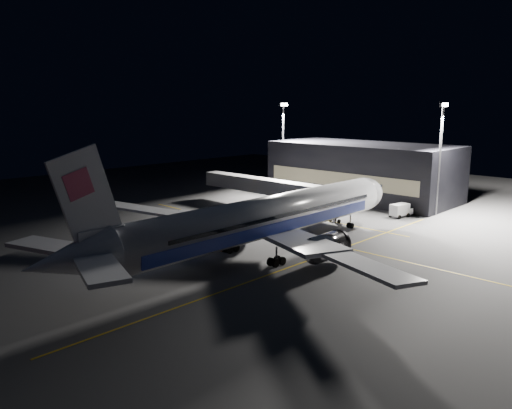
{
  "coord_description": "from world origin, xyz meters",
  "views": [
    {
      "loc": [
        -49.07,
        -45.03,
        20.4
      ],
      "look_at": [
        2.4,
        4.56,
        6.0
      ],
      "focal_mm": 35.0,
      "sensor_mm": 36.0,
      "label": 1
    }
  ],
  "objects_px": {
    "floodlight_mast_south": "(440,149)",
    "safety_cone_a": "(165,244)",
    "safety_cone_b": "(204,239)",
    "airliner": "(262,219)",
    "baggage_tug": "(134,243)",
    "jet_bridge": "(276,188)",
    "safety_cone_c": "(222,249)",
    "floodlight_mast_north": "(283,139)",
    "service_truck": "(401,210)"
  },
  "relations": [
    {
      "from": "airliner",
      "to": "safety_cone_b",
      "type": "xyz_separation_m",
      "value": [
        -0.98,
        11.23,
        -4.84
      ]
    },
    {
      "from": "floodlight_mast_south",
      "to": "safety_cone_b",
      "type": "bearing_deg",
      "value": 157.7
    },
    {
      "from": "service_truck",
      "to": "baggage_tug",
      "type": "bearing_deg",
      "value": 167.1
    },
    {
      "from": "safety_cone_b",
      "to": "safety_cone_c",
      "type": "bearing_deg",
      "value": -104.44
    },
    {
      "from": "safety_cone_c",
      "to": "jet_bridge",
      "type": "bearing_deg",
      "value": 26.23
    },
    {
      "from": "floodlight_mast_south",
      "to": "safety_cone_c",
      "type": "relative_size",
      "value": 30.36
    },
    {
      "from": "floodlight_mast_south",
      "to": "safety_cone_b",
      "type": "height_order",
      "value": "floodlight_mast_south"
    },
    {
      "from": "floodlight_mast_north",
      "to": "airliner",
      "type": "bearing_deg",
      "value": -142.09
    },
    {
      "from": "floodlight_mast_north",
      "to": "safety_cone_c",
      "type": "relative_size",
      "value": 30.36
    },
    {
      "from": "safety_cone_c",
      "to": "service_truck",
      "type": "bearing_deg",
      "value": -11.34
    },
    {
      "from": "baggage_tug",
      "to": "safety_cone_b",
      "type": "bearing_deg",
      "value": -2.05
    },
    {
      "from": "floodlight_mast_south",
      "to": "safety_cone_c",
      "type": "bearing_deg",
      "value": 165.22
    },
    {
      "from": "airliner",
      "to": "safety_cone_b",
      "type": "distance_m",
      "value": 12.27
    },
    {
      "from": "jet_bridge",
      "to": "baggage_tug",
      "type": "height_order",
      "value": "jet_bridge"
    },
    {
      "from": "safety_cone_b",
      "to": "safety_cone_c",
      "type": "distance_m",
      "value": 5.94
    },
    {
      "from": "safety_cone_b",
      "to": "airliner",
      "type": "bearing_deg",
      "value": -85.02
    },
    {
      "from": "airliner",
      "to": "floodlight_mast_south",
      "type": "xyz_separation_m",
      "value": [
        41.08,
        -6.01,
        7.21
      ]
    },
    {
      "from": "floodlight_mast_south",
      "to": "safety_cone_c",
      "type": "xyz_separation_m",
      "value": [
        -43.54,
        11.49,
        -12.03
      ]
    },
    {
      "from": "floodlight_mast_north",
      "to": "service_truck",
      "type": "relative_size",
      "value": 4.07
    },
    {
      "from": "service_truck",
      "to": "safety_cone_c",
      "type": "bearing_deg",
      "value": 176.56
    },
    {
      "from": "baggage_tug",
      "to": "safety_cone_c",
      "type": "bearing_deg",
      "value": -29.45
    },
    {
      "from": "floodlight_mast_south",
      "to": "safety_cone_a",
      "type": "distance_m",
      "value": 52.87
    },
    {
      "from": "safety_cone_c",
      "to": "safety_cone_b",
      "type": "bearing_deg",
      "value": 75.56
    },
    {
      "from": "service_truck",
      "to": "safety_cone_a",
      "type": "relative_size",
      "value": 8.16
    },
    {
      "from": "floodlight_mast_south",
      "to": "safety_cone_a",
      "type": "relative_size",
      "value": 33.21
    },
    {
      "from": "jet_bridge",
      "to": "safety_cone_c",
      "type": "relative_size",
      "value": 50.45
    },
    {
      "from": "airliner",
      "to": "baggage_tug",
      "type": "xyz_separation_m",
      "value": [
        -10.61,
        15.31,
        -4.28
      ]
    },
    {
      "from": "safety_cone_b",
      "to": "floodlight_mast_south",
      "type": "bearing_deg",
      "value": -22.3
    },
    {
      "from": "floodlight_mast_north",
      "to": "service_truck",
      "type": "bearing_deg",
      "value": -99.91
    },
    {
      "from": "jet_bridge",
      "to": "floodlight_mast_north",
      "type": "height_order",
      "value": "floodlight_mast_north"
    },
    {
      "from": "jet_bridge",
      "to": "service_truck",
      "type": "bearing_deg",
      "value": -59.08
    },
    {
      "from": "airliner",
      "to": "jet_bridge",
      "type": "bearing_deg",
      "value": 38.04
    },
    {
      "from": "airliner",
      "to": "floodlight_mast_north",
      "type": "height_order",
      "value": "floodlight_mast_north"
    },
    {
      "from": "jet_bridge",
      "to": "floodlight_mast_south",
      "type": "distance_m",
      "value": 31.05
    },
    {
      "from": "floodlight_mast_north",
      "to": "safety_cone_b",
      "type": "distance_m",
      "value": 48.42
    },
    {
      "from": "jet_bridge",
      "to": "safety_cone_b",
      "type": "bearing_deg",
      "value": -164.16
    },
    {
      "from": "floodlight_mast_north",
      "to": "baggage_tug",
      "type": "height_order",
      "value": "floodlight_mast_north"
    },
    {
      "from": "jet_bridge",
      "to": "floodlight_mast_south",
      "type": "xyz_separation_m",
      "value": [
        18.0,
        -24.07,
        7.79
      ]
    },
    {
      "from": "safety_cone_a",
      "to": "safety_cone_b",
      "type": "distance_m",
      "value": 6.04
    },
    {
      "from": "baggage_tug",
      "to": "safety_cone_c",
      "type": "distance_m",
      "value": 12.79
    },
    {
      "from": "airliner",
      "to": "safety_cone_b",
      "type": "height_order",
      "value": "airliner"
    },
    {
      "from": "floodlight_mast_north",
      "to": "safety_cone_a",
      "type": "relative_size",
      "value": 33.21
    },
    {
      "from": "jet_bridge",
      "to": "service_truck",
      "type": "distance_m",
      "value": 23.68
    },
    {
      "from": "jet_bridge",
      "to": "safety_cone_a",
      "type": "distance_m",
      "value": 30.46
    },
    {
      "from": "floodlight_mast_south",
      "to": "safety_cone_a",
      "type": "bearing_deg",
      "value": 158.1
    },
    {
      "from": "airliner",
      "to": "baggage_tug",
      "type": "relative_size",
      "value": 19.16
    },
    {
      "from": "service_truck",
      "to": "baggage_tug",
      "type": "xyz_separation_m",
      "value": [
        -45.74,
        17.38,
        -0.45
      ]
    },
    {
      "from": "floodlight_mast_south",
      "to": "floodlight_mast_north",
      "type": "bearing_deg",
      "value": 90.0
    },
    {
      "from": "safety_cone_a",
      "to": "service_truck",
      "type": "bearing_deg",
      "value": -20.03
    },
    {
      "from": "airliner",
      "to": "baggage_tug",
      "type": "distance_m",
      "value": 19.11
    }
  ]
}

